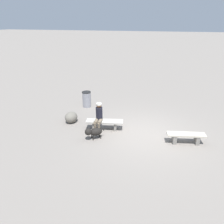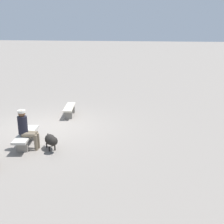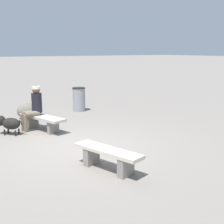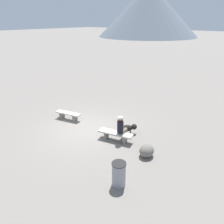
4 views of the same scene
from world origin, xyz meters
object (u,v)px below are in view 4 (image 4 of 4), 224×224
(seated_person, at_px, (121,127))
(dog, at_px, (129,128))
(trash_bin, at_px, (119,174))
(boulder, at_px, (147,151))
(bench_right, at_px, (116,134))
(bench_left, at_px, (68,115))

(seated_person, distance_m, dog, 0.89)
(trash_bin, bearing_deg, boulder, 93.20)
(bench_right, relative_size, seated_person, 1.34)
(seated_person, relative_size, trash_bin, 1.42)
(bench_right, xyz_separation_m, seated_person, (0.22, 0.15, 0.41))
(bench_right, height_order, boulder, boulder)
(bench_right, height_order, trash_bin, trash_bin)
(dog, relative_size, trash_bin, 0.78)
(bench_left, xyz_separation_m, trash_bin, (5.45, -2.33, 0.17))
(seated_person, bearing_deg, dog, 89.57)
(dog, relative_size, boulder, 1.04)
(bench_right, bearing_deg, seated_person, 20.73)
(seated_person, height_order, dog, seated_person)
(bench_right, xyz_separation_m, trash_bin, (1.92, -2.25, 0.13))
(bench_right, distance_m, trash_bin, 2.96)
(seated_person, height_order, boulder, seated_person)
(trash_bin, bearing_deg, dog, 119.18)
(bench_left, relative_size, bench_right, 0.90)
(dog, bearing_deg, boulder, -74.42)
(seated_person, relative_size, dog, 1.82)
(bench_left, distance_m, dog, 3.76)
(seated_person, xyz_separation_m, boulder, (1.58, -0.32, -0.47))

